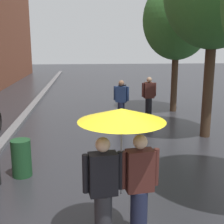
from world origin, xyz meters
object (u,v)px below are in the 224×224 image
street_tree_2 (177,20)px  pedestrian_walking_far (121,100)px  litter_bin (21,158)px  pedestrian_walking_midground (149,96)px  couple_under_umbrella (122,153)px

street_tree_2 → pedestrian_walking_far: 4.30m
street_tree_2 → litter_bin: street_tree_2 is taller
litter_bin → pedestrian_walking_far: pedestrian_walking_far is taller
litter_bin → pedestrian_walking_midground: bearing=52.5°
litter_bin → pedestrian_walking_midground: 6.53m
street_tree_2 → litter_bin: bearing=-130.2°
couple_under_umbrella → street_tree_2: bearing=69.2°
couple_under_umbrella → litter_bin: size_ratio=2.45×
couple_under_umbrella → pedestrian_walking_far: (0.83, 7.08, -0.58)m
street_tree_2 → pedestrian_walking_midground: 3.47m
couple_under_umbrella → litter_bin: (-1.96, 2.55, -1.02)m
street_tree_2 → couple_under_umbrella: (-3.35, -8.84, -2.43)m
couple_under_umbrella → pedestrian_walking_far: 7.16m
street_tree_2 → couple_under_umbrella: size_ratio=2.66×
couple_under_umbrella → pedestrian_walking_far: bearing=83.3°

